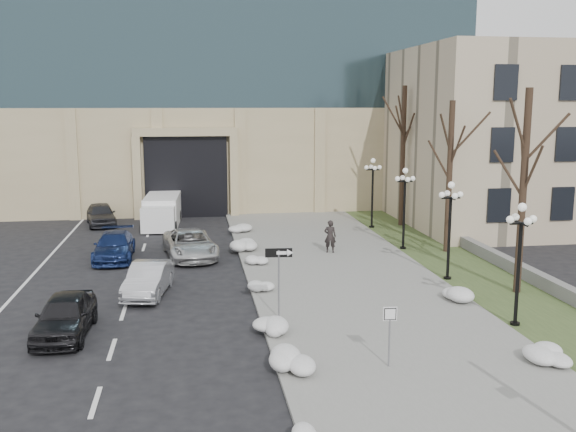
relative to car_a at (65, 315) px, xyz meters
name	(u,v)px	position (x,y,z in m)	size (l,w,h in m)	color
ground	(335,420)	(8.31, -7.65, -0.76)	(160.00, 160.00, 0.00)	black
sidewalk	(342,275)	(11.81, 6.35, -0.70)	(9.00, 40.00, 0.12)	gray
curb	(250,279)	(7.31, 6.35, -0.69)	(0.30, 40.00, 0.14)	gray
grass_strip	(468,270)	(18.31, 6.35, -0.71)	(4.00, 40.00, 0.10)	#374924
stone_wall	(487,254)	(20.31, 8.35, -0.41)	(0.50, 30.00, 0.70)	slate
classical_building	(546,136)	(30.31, 20.33, 5.24)	(22.00, 18.12, 12.00)	#BBAA8C
car_a	(65,315)	(0.00, 0.00, 0.00)	(1.80, 4.47, 1.52)	black
car_b	(148,279)	(2.69, 4.68, -0.05)	(1.51, 4.32, 1.42)	#B4B6BC
car_c	(114,246)	(0.45, 11.68, -0.04)	(2.03, 4.98, 1.45)	navy
car_d	(190,244)	(4.51, 11.44, -0.01)	(2.51, 5.44, 1.51)	#BCBCBC
car_e	(101,214)	(-1.58, 21.94, 0.01)	(1.82, 4.53, 1.54)	#323238
pedestrian	(330,236)	(12.23, 10.98, 0.28)	(0.67, 0.44, 1.84)	black
box_truck	(162,212)	(2.61, 21.06, 0.22)	(2.54, 6.49, 2.03)	silver
one_way_sign	(283,261)	(8.06, 0.34, 1.63)	(1.08, 0.30, 2.90)	slate
keep_sign	(390,324)	(10.70, -4.71, 0.76)	(0.45, 0.07, 2.08)	slate
snow_clump_b	(292,365)	(7.63, -4.60, -0.46)	(1.10, 1.60, 0.36)	silver
snow_clump_c	(275,328)	(7.52, -1.21, -0.46)	(1.10, 1.60, 0.36)	silver
snow_clump_d	(264,287)	(7.75, 4.04, -0.46)	(1.10, 1.60, 0.36)	silver
snow_clump_e	(256,262)	(7.86, 8.58, -0.46)	(1.10, 1.60, 0.36)	silver
snow_clump_f	(245,247)	(7.59, 12.36, -0.46)	(1.10, 1.60, 0.36)	silver
snow_clump_g	(241,229)	(7.77, 17.44, -0.46)	(1.10, 1.60, 0.36)	silver
snow_clump_h	(550,356)	(15.97, -5.11, -0.46)	(1.10, 1.60, 0.36)	silver
snow_clump_i	(461,295)	(15.92, 1.69, -0.46)	(1.10, 1.60, 0.36)	silver
lamppost_a	(520,248)	(16.61, -1.65, 2.31)	(1.18, 1.18, 4.76)	black
lamppost_b	(450,217)	(16.61, 4.85, 2.31)	(1.18, 1.18, 4.76)	black
lamppost_c	(405,197)	(16.61, 11.35, 2.31)	(1.18, 1.18, 4.76)	black
lamppost_d	(373,183)	(16.61, 17.85, 2.31)	(1.18, 1.18, 4.76)	black
tree_near	(525,163)	(18.81, 2.35, 5.07)	(3.20, 3.20, 9.00)	black
tree_mid	(450,156)	(18.81, 10.35, 4.74)	(3.20, 3.20, 8.50)	black
tree_far	(403,136)	(18.81, 18.35, 5.39)	(3.20, 3.20, 9.50)	black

